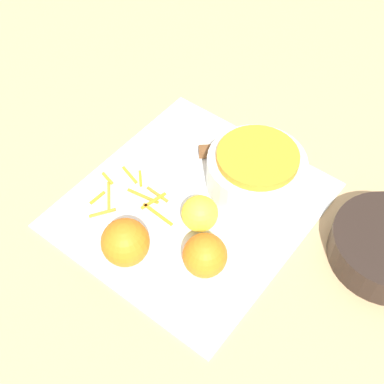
{
  "coord_description": "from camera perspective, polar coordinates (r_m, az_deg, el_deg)",
  "views": [
    {
      "loc": [
        0.44,
        0.34,
        0.72
      ],
      "look_at": [
        0.0,
        0.0,
        0.04
      ],
      "focal_mm": 50.0,
      "sensor_mm": 36.0,
      "label": 1
    }
  ],
  "objects": [
    {
      "name": "bowl_speckled",
      "position": [
        0.91,
        6.86,
        2.44
      ],
      "size": [
        0.17,
        0.17,
        0.07
      ],
      "color": "silver",
      "rests_on": "cutting_board"
    },
    {
      "name": "orange_left",
      "position": [
        0.82,
        -7.12,
        -5.36
      ],
      "size": [
        0.08,
        0.08,
        0.08
      ],
      "color": "orange",
      "rests_on": "cutting_board"
    },
    {
      "name": "orange_right",
      "position": [
        0.81,
        1.39,
        -6.78
      ],
      "size": [
        0.07,
        0.07,
        0.07
      ],
      "color": "orange",
      "rests_on": "cutting_board"
    },
    {
      "name": "lemon",
      "position": [
        0.86,
        0.84,
        -2.3
      ],
      "size": [
        0.06,
        0.06,
        0.06
      ],
      "color": "yellow",
      "rests_on": "cutting_board"
    },
    {
      "name": "cutting_board",
      "position": [
        0.91,
        0.0,
        -1.3
      ],
      "size": [
        0.4,
        0.37,
        0.01
      ],
      "color": "silver",
      "rests_on": "ground_plane"
    },
    {
      "name": "knife",
      "position": [
        0.98,
        1.62,
        4.29
      ],
      "size": [
        0.16,
        0.18,
        0.02
      ],
      "rotation": [
        0.0,
        0.0,
        -0.86
      ],
      "color": "brown",
      "rests_on": "cutting_board"
    },
    {
      "name": "ground_plane",
      "position": [
        0.91,
        0.0,
        -1.42
      ],
      "size": [
        4.0,
        4.0,
        0.0
      ],
      "primitive_type": "plane",
      "color": "tan"
    },
    {
      "name": "peel_pile",
      "position": [
        0.92,
        -6.4,
        -0.42
      ],
      "size": [
        0.13,
        0.17,
        0.01
      ],
      "color": "orange",
      "rests_on": "cutting_board"
    }
  ]
}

